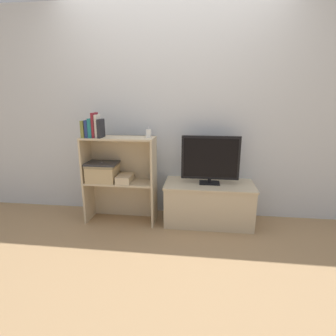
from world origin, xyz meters
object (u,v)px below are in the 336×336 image
(tv, at_px, (210,159))
(storage_basket_left, at_px, (103,172))
(book_navy, at_px, (88,129))
(baby_monitor, at_px, (149,133))
(book_maroon, at_px, (95,125))
(magazine_stack, at_px, (125,178))
(book_teal, at_px, (92,128))
(tv_stand, at_px, (208,203))
(book_olive, at_px, (85,129))
(book_ivory, at_px, (97,126))
(book_charcoal, at_px, (101,128))
(laptop, at_px, (102,163))

(tv, relative_size, storage_basket_left, 1.92)
(book_navy, bearing_deg, baby_monitor, 4.45)
(book_maroon, bearing_deg, magazine_stack, 7.03)
(magazine_stack, bearing_deg, baby_monitor, 2.93)
(book_navy, relative_size, book_maroon, 0.71)
(book_teal, bearing_deg, book_maroon, 0.00)
(baby_monitor, distance_m, magazine_stack, 0.57)
(magazine_stack, bearing_deg, book_navy, -174.41)
(book_teal, bearing_deg, book_navy, 180.00)
(tv_stand, height_order, book_olive, book_olive)
(tv, distance_m, book_navy, 1.34)
(book_navy, height_order, storage_basket_left, book_navy)
(book_ivory, relative_size, magazine_stack, 0.92)
(book_ivory, distance_m, book_charcoal, 0.04)
(magazine_stack, bearing_deg, book_charcoal, -171.02)
(baby_monitor, bearing_deg, book_teal, -175.25)
(tv, xyz_separation_m, laptop, (-1.19, -0.09, -0.06))
(book_charcoal, height_order, storage_basket_left, book_charcoal)
(book_navy, relative_size, book_charcoal, 0.95)
(book_charcoal, xyz_separation_m, laptop, (-0.03, 0.03, -0.39))
(book_olive, relative_size, book_maroon, 0.68)
(book_charcoal, height_order, magazine_stack, book_charcoal)
(baby_monitor, relative_size, storage_basket_left, 0.36)
(book_teal, xyz_separation_m, laptop, (0.07, 0.03, -0.39))
(book_maroon, distance_m, storage_basket_left, 0.52)
(book_olive, height_order, book_ivory, book_ivory)
(book_olive, bearing_deg, baby_monitor, 4.20)
(tv_stand, distance_m, book_olive, 1.58)
(book_ivory, bearing_deg, book_olive, 180.00)
(book_olive, xyz_separation_m, baby_monitor, (0.68, 0.05, -0.04))
(laptop, bearing_deg, baby_monitor, 1.63)
(book_teal, height_order, book_maroon, book_maroon)
(book_teal, height_order, magazine_stack, book_teal)
(tv, bearing_deg, baby_monitor, -173.53)
(book_teal, bearing_deg, laptop, 25.55)
(book_charcoal, bearing_deg, book_olive, 180.00)
(book_ivory, bearing_deg, tv, 5.95)
(storage_basket_left, height_order, laptop, laptop)
(book_navy, xyz_separation_m, laptop, (0.11, 0.03, -0.38))
(tv_stand, xyz_separation_m, book_teal, (-1.26, -0.13, 0.84))
(storage_basket_left, bearing_deg, book_navy, -162.80)
(tv_stand, height_order, magazine_stack, magazine_stack)
(tv_stand, relative_size, book_ivory, 4.13)
(book_navy, distance_m, storage_basket_left, 0.50)
(book_charcoal, relative_size, laptop, 0.55)
(tv_stand, distance_m, book_charcoal, 1.43)
(book_maroon, xyz_separation_m, book_ivory, (0.03, 0.00, -0.01))
(book_olive, distance_m, book_maroon, 0.12)
(book_navy, distance_m, baby_monitor, 0.64)
(storage_basket_left, distance_m, laptop, 0.10)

